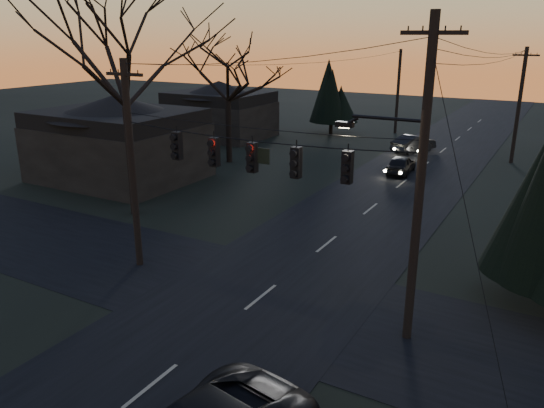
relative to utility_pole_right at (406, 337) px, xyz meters
The scene contains 14 objects.
main_road 11.41m from the utility_pole_right, 118.81° to the left, with size 8.00×120.00×0.02m, color black.
cross_road 5.50m from the utility_pole_right, behind, with size 60.00×7.00×0.02m, color black.
utility_pole_right is the anchor object (origin of this frame).
utility_pole_left 11.50m from the utility_pole_right, behind, with size 1.80×0.30×8.50m, color black, non-canonical shape.
utility_pole_far_r 28.00m from the utility_pole_right, 90.00° to the left, with size 1.80×0.30×8.50m, color black, non-canonical shape.
utility_pole_far_l 37.79m from the utility_pole_right, 107.72° to the left, with size 0.30×0.30×8.00m, color black, non-canonical shape.
span_signal_assembly 7.85m from the utility_pole_right, behind, with size 11.50×0.44×1.46m.
bare_tree_left 18.95m from the utility_pole_right, 163.37° to the left, with size 9.98×9.98×11.58m.
bare_tree_dist 26.60m from the utility_pole_right, 136.85° to the left, with size 7.67×7.67×9.25m.
evergreen_dist 36.78m from the utility_pole_right, 117.45° to the left, with size 3.51×3.51×6.28m.
house_left_near 24.78m from the utility_pole_right, 156.04° to the left, with size 10.00×8.00×5.60m.
house_left_far 36.51m from the utility_pole_right, 134.44° to the left, with size 9.00×7.00×5.20m.
sedan_oncoming_a 21.62m from the utility_pole_right, 107.15° to the left, with size 1.52×3.77×1.28m, color black.
sedan_oncoming_b 29.20m from the utility_pole_right, 104.99° to the left, with size 1.47×4.21×1.39m, color black.
Camera 1 is at (9.13, -5.21, 9.38)m, focal length 35.00 mm.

